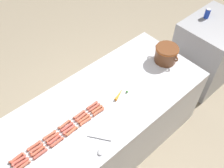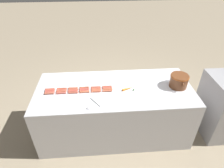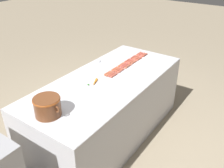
# 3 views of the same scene
# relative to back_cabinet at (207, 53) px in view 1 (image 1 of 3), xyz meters

# --- Properties ---
(ground_plane) EXTENTS (20.00, 20.00, 0.00)m
(ground_plane) POSITION_rel_back_cabinet_xyz_m (-0.11, -1.83, -0.49)
(ground_plane) COLOR gray
(griddle_counter) EXTENTS (0.99, 2.27, 0.86)m
(griddle_counter) POSITION_rel_back_cabinet_xyz_m (-0.11, -1.83, -0.06)
(griddle_counter) COLOR #BCBCC1
(griddle_counter) RESTS_ON ground_plane
(back_cabinet) EXTENTS (0.70, 0.83, 0.99)m
(back_cabinet) POSITION_rel_back_cabinet_xyz_m (0.00, 0.00, 0.00)
(back_cabinet) COLOR #A0A0A4
(back_cabinet) RESTS_ON ground_plane
(hot_dog_0) EXTENTS (0.03, 0.14, 0.03)m
(hot_dog_0) POSITION_rel_back_cabinet_xyz_m (-0.14, -2.75, 0.38)
(hot_dog_0) COLOR #B8533D
(hot_dog_0) RESTS_ON griddle_counter
(hot_dog_1) EXTENTS (0.03, 0.14, 0.03)m
(hot_dog_1) POSITION_rel_back_cabinet_xyz_m (-0.14, -2.58, 0.38)
(hot_dog_1) COLOR #BE5640
(hot_dog_1) RESTS_ON griddle_counter
(hot_dog_2) EXTENTS (0.03, 0.14, 0.03)m
(hot_dog_2) POSITION_rel_back_cabinet_xyz_m (-0.14, -2.43, 0.38)
(hot_dog_2) COLOR #B95B41
(hot_dog_2) RESTS_ON griddle_counter
(hot_dog_3) EXTENTS (0.04, 0.14, 0.03)m
(hot_dog_3) POSITION_rel_back_cabinet_xyz_m (-0.14, -2.26, 0.38)
(hot_dog_3) COLOR #B65A40
(hot_dog_3) RESTS_ON griddle_counter
(hot_dog_4) EXTENTS (0.03, 0.14, 0.03)m
(hot_dog_4) POSITION_rel_back_cabinet_xyz_m (-0.14, -2.10, 0.38)
(hot_dog_4) COLOR #B55A45
(hot_dog_4) RESTS_ON griddle_counter
(hot_dog_5) EXTENTS (0.03, 0.14, 0.03)m
(hot_dog_5) POSITION_rel_back_cabinet_xyz_m (-0.14, -1.94, 0.38)
(hot_dog_5) COLOR #B55440
(hot_dog_5) RESTS_ON griddle_counter
(hot_dog_6) EXTENTS (0.03, 0.14, 0.03)m
(hot_dog_6) POSITION_rel_back_cabinet_xyz_m (-0.10, -2.75, 0.38)
(hot_dog_6) COLOR #BE5445
(hot_dog_6) RESTS_ON griddle_counter
(hot_dog_7) EXTENTS (0.04, 0.14, 0.03)m
(hot_dog_7) POSITION_rel_back_cabinet_xyz_m (-0.10, -2.58, 0.38)
(hot_dog_7) COLOR #B75743
(hot_dog_7) RESTS_ON griddle_counter
(hot_dog_8) EXTENTS (0.03, 0.14, 0.03)m
(hot_dog_8) POSITION_rel_back_cabinet_xyz_m (-0.10, -2.42, 0.38)
(hot_dog_8) COLOR #B6553F
(hot_dog_8) RESTS_ON griddle_counter
(hot_dog_9) EXTENTS (0.03, 0.14, 0.03)m
(hot_dog_9) POSITION_rel_back_cabinet_xyz_m (-0.10, -2.26, 0.38)
(hot_dog_9) COLOR #BA4F44
(hot_dog_9) RESTS_ON griddle_counter
(hot_dog_10) EXTENTS (0.03, 0.14, 0.03)m
(hot_dog_10) POSITION_rel_back_cabinet_xyz_m (-0.10, -2.10, 0.38)
(hot_dog_10) COLOR #B8543E
(hot_dog_10) RESTS_ON griddle_counter
(hot_dog_11) EXTENTS (0.03, 0.14, 0.03)m
(hot_dog_11) POSITION_rel_back_cabinet_xyz_m (-0.10, -1.94, 0.38)
(hot_dog_11) COLOR #B25140
(hot_dog_11) RESTS_ON griddle_counter
(hot_dog_12) EXTENTS (0.03, 0.14, 0.03)m
(hot_dog_12) POSITION_rel_back_cabinet_xyz_m (-0.07, -2.74, 0.38)
(hot_dog_12) COLOR #BF5243
(hot_dog_12) RESTS_ON griddle_counter
(hot_dog_13) EXTENTS (0.03, 0.14, 0.03)m
(hot_dog_13) POSITION_rel_back_cabinet_xyz_m (-0.07, -2.58, 0.38)
(hot_dog_13) COLOR #BA583F
(hot_dog_13) RESTS_ON griddle_counter
(hot_dog_14) EXTENTS (0.03, 0.14, 0.03)m
(hot_dog_14) POSITION_rel_back_cabinet_xyz_m (-0.07, -2.42, 0.38)
(hot_dog_14) COLOR #BD5042
(hot_dog_14) RESTS_ON griddle_counter
(hot_dog_15) EXTENTS (0.03, 0.14, 0.03)m
(hot_dog_15) POSITION_rel_back_cabinet_xyz_m (-0.07, -2.26, 0.38)
(hot_dog_15) COLOR #BB5445
(hot_dog_15) RESTS_ON griddle_counter
(hot_dog_16) EXTENTS (0.03, 0.14, 0.03)m
(hot_dog_16) POSITION_rel_back_cabinet_xyz_m (-0.07, -2.10, 0.38)
(hot_dog_16) COLOR #B25A3D
(hot_dog_16) RESTS_ON griddle_counter
(hot_dog_17) EXTENTS (0.03, 0.14, 0.03)m
(hot_dog_17) POSITION_rel_back_cabinet_xyz_m (-0.07, -1.93, 0.38)
(hot_dog_17) COLOR #B25D3E
(hot_dog_17) RESTS_ON griddle_counter
(hot_dog_18) EXTENTS (0.03, 0.14, 0.03)m
(hot_dog_18) POSITION_rel_back_cabinet_xyz_m (-0.04, -2.75, 0.38)
(hot_dog_18) COLOR #B15A44
(hot_dog_18) RESTS_ON griddle_counter
(hot_dog_19) EXTENTS (0.03, 0.14, 0.03)m
(hot_dog_19) POSITION_rel_back_cabinet_xyz_m (-0.03, -2.58, 0.38)
(hot_dog_19) COLOR #B65446
(hot_dog_19) RESTS_ON griddle_counter
(hot_dog_20) EXTENTS (0.03, 0.14, 0.03)m
(hot_dog_20) POSITION_rel_back_cabinet_xyz_m (-0.03, -2.42, 0.38)
(hot_dog_20) COLOR #B6533F
(hot_dog_20) RESTS_ON griddle_counter
(hot_dog_21) EXTENTS (0.03, 0.14, 0.03)m
(hot_dog_21) POSITION_rel_back_cabinet_xyz_m (-0.04, -2.26, 0.38)
(hot_dog_21) COLOR #BE5B3D
(hot_dog_21) RESTS_ON griddle_counter
(hot_dog_22) EXTENTS (0.03, 0.14, 0.03)m
(hot_dog_22) POSITION_rel_back_cabinet_xyz_m (-0.04, -2.10, 0.38)
(hot_dog_22) COLOR #BE5B3F
(hot_dog_22) RESTS_ON griddle_counter
(hot_dog_23) EXTENTS (0.03, 0.14, 0.03)m
(hot_dog_23) POSITION_rel_back_cabinet_xyz_m (-0.04, -1.94, 0.38)
(hot_dog_23) COLOR #B6593E
(hot_dog_23) RESTS_ON griddle_counter
(bean_pot) EXTENTS (0.32, 0.26, 0.19)m
(bean_pot) POSITION_rel_back_cabinet_xyz_m (-0.09, -0.91, 0.48)
(bean_pot) COLOR brown
(bean_pot) RESTS_ON griddle_counter
(serving_spoon) EXTENTS (0.24, 0.19, 0.02)m
(serving_spoon) POSITION_rel_back_cabinet_xyz_m (0.25, -2.16, 0.38)
(serving_spoon) COLOR #B7B7BC
(serving_spoon) RESTS_ON griddle_counter
(carrot) EXTENTS (0.09, 0.18, 0.03)m
(carrot) POSITION_rel_back_cabinet_xyz_m (-0.06, -1.64, 0.39)
(carrot) COLOR orange
(carrot) RESTS_ON griddle_counter
(soda_can) EXTENTS (0.07, 0.07, 0.12)m
(soda_can) POSITION_rel_back_cabinet_xyz_m (-0.18, -0.01, 0.55)
(soda_can) COLOR #1938B2
(soda_can) RESTS_ON back_cabinet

